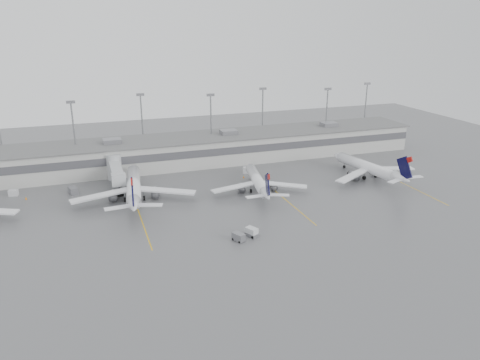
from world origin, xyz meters
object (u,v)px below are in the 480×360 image
object	(u,v)px
jet_mid_left	(134,187)
jet_mid_right	(258,181)
jet_far_right	(369,168)
baggage_tug	(252,233)

from	to	relation	value
jet_mid_left	jet_mid_right	distance (m)	30.87
jet_far_right	jet_mid_right	bearing A→B (deg)	171.69
jet_mid_left	jet_far_right	size ratio (longest dim) A/B	1.10
jet_mid_right	jet_far_right	world-z (taller)	jet_far_right
jet_mid_right	jet_far_right	size ratio (longest dim) A/B	0.91
baggage_tug	jet_far_right	bearing A→B (deg)	2.26
jet_far_right	baggage_tug	world-z (taller)	jet_far_right
jet_mid_right	baggage_tug	size ratio (longest dim) A/B	8.31
jet_mid_left	baggage_tug	bearing A→B (deg)	-47.82
jet_far_right	baggage_tug	size ratio (longest dim) A/B	9.12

